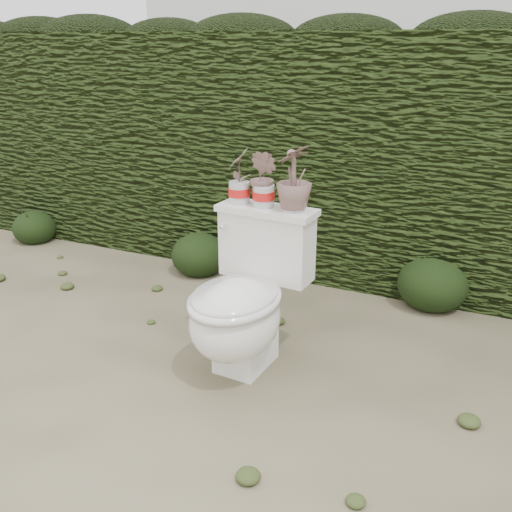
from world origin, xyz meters
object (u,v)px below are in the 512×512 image
at_px(potted_plant_left, 239,177).
at_px(potted_plant_center, 264,180).
at_px(toilet, 244,303).
at_px(potted_plant_right, 294,180).

relative_size(potted_plant_left, potted_plant_center, 1.00).
height_order(potted_plant_left, potted_plant_center, same).
distance_m(toilet, potted_plant_left, 0.62).
relative_size(potted_plant_left, potted_plant_right, 0.87).
bearing_deg(potted_plant_center, potted_plant_left, -156.72).
bearing_deg(toilet, potted_plant_right, 58.85).
xyz_separation_m(potted_plant_left, potted_plant_center, (0.14, -0.01, 0.00)).
distance_m(toilet, potted_plant_center, 0.60).
bearing_deg(potted_plant_center, potted_plant_right, 23.28).
distance_m(potted_plant_center, potted_plant_right, 0.16).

